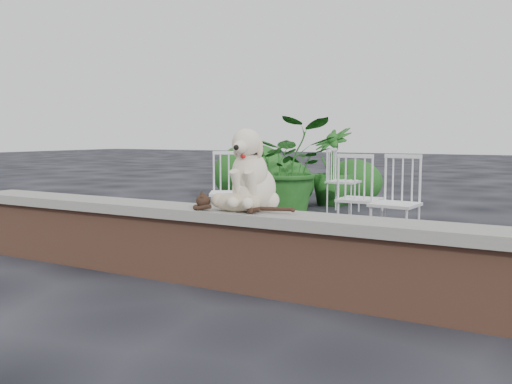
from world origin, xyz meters
The scene contains 12 objects.
ground centered at (0.00, 0.00, 0.00)m, with size 60.00×60.00×0.00m, color black.
brick_wall centered at (0.00, 0.00, 0.25)m, with size 6.00×0.30×0.50m, color brown.
capstone centered at (0.00, 0.00, 0.54)m, with size 6.20×0.40×0.08m, color slate.
dog centered at (-0.20, 0.08, 0.89)m, with size 0.40×0.53×0.61m, color beige, non-canonical shape.
cat centered at (-0.28, -0.07, 0.66)m, with size 0.90×0.22×0.15m, color tan, non-canonical shape.
chair_a centered at (-1.62, 1.98, 0.47)m, with size 0.56×0.56×0.94m, color white, non-canonical shape.
chair_c centered at (-0.07, 2.13, 0.47)m, with size 0.56×0.56×0.94m, color white, non-canonical shape.
chair_b centered at (0.36, 1.92, 0.47)m, with size 0.56×0.56×0.94m, color white, non-canonical shape.
chair_e centered at (-1.01, 4.16, 0.47)m, with size 0.56×0.56×0.94m, color white, non-canonical shape.
potted_plant_a centered at (-1.59, 3.57, 0.69)m, with size 1.24×1.08×1.38m, color #195016.
potted_plant_b centered at (-1.47, 4.90, 0.62)m, with size 0.70×0.70×1.25m, color #195016.
shrubbery centered at (-2.33, 4.76, 0.41)m, with size 2.68×1.94×1.04m.
Camera 1 is at (1.80, -3.45, 1.14)m, focal length 38.70 mm.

